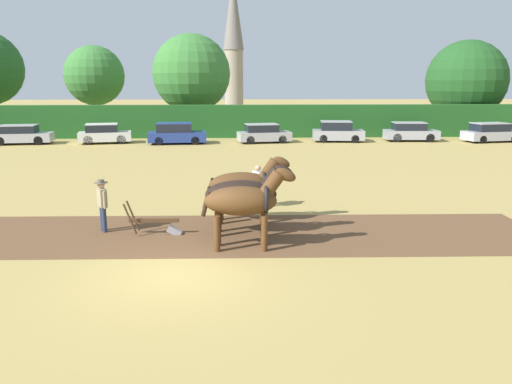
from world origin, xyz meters
name	(u,v)px	position (x,y,z in m)	size (l,w,h in m)	color
ground_plane	(175,274)	(0.00, 0.00, 0.00)	(240.00, 240.00, 0.00)	#A88E4C
plowed_furrow_strip	(112,235)	(-2.31, 3.32, 0.00)	(26.43, 4.36, 0.01)	brown
hedgerow	(217,121)	(0.00, 30.57, 1.34)	(66.12, 1.26, 2.68)	#1E511E
tree_left	(94,76)	(-11.50, 36.58, 5.12)	(5.49, 5.49, 7.87)	brown
tree_center_left	(191,73)	(-2.39, 34.99, 5.30)	(7.02, 7.02, 8.81)	#423323
tree_center	(466,80)	(22.93, 34.83, 4.68)	(7.31, 7.31, 8.34)	brown
church_spire	(233,40)	(1.41, 67.77, 10.80)	(3.18, 3.18, 20.64)	gray
draft_horse_lead_left	(245,201)	(1.74, 1.87, 1.37)	(2.69, 0.90, 2.38)	#513319
draft_horse_lead_right	(245,194)	(1.76, 3.24, 1.25)	(2.82, 0.97, 2.24)	black
draft_horse_trail_left	(245,185)	(1.80, 4.61, 1.26)	(2.83, 0.97, 2.29)	#513319
plow	(159,224)	(-0.88, 3.29, 0.32)	(1.74, 0.47, 1.13)	#4C331E
farmer_at_plow	(102,201)	(-2.65, 3.69, 0.97)	(0.42, 0.58, 1.66)	#28334C
farmer_beside_team	(258,183)	(2.32, 6.51, 0.92)	(0.43, 0.56, 1.60)	#4C4C4C
parked_car_left	(21,135)	(-14.50, 26.46, 0.70)	(4.47, 2.23, 1.44)	#A8A8B2
parked_car_center_left	(104,134)	(-8.41, 26.70, 0.72)	(4.09, 2.42, 1.49)	silver
parked_car_center	(176,134)	(-2.91, 26.23, 0.75)	(4.43, 2.18, 1.58)	navy
parked_car_center_right	(263,134)	(3.67, 26.57, 0.70)	(4.21, 2.36, 1.45)	#A8A8B2
parked_car_right	(337,132)	(9.47, 27.04, 0.76)	(4.04, 2.18, 1.60)	#9E9EA8
parked_car_far_right	(410,132)	(15.28, 27.17, 0.72)	(4.18, 2.00, 1.48)	#9E9EA8
parked_car_end_right	(491,133)	(21.34, 26.35, 0.71)	(4.59, 2.50, 1.48)	#A8A8B2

